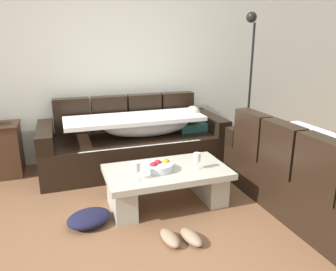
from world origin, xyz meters
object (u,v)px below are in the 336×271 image
object	(u,v)px
couch_along_wall	(136,141)
crumpled_garment	(89,218)
wine_glass_near_left	(136,168)
fruit_bowl	(159,166)
coffee_table	(167,182)
wine_glass_near_right	(197,158)
pair_of_shoes	(181,238)
couch_near_window	(310,175)
floor_lamp	(249,75)

from	to	relation	value
couch_along_wall	crumpled_garment	world-z (taller)	couch_along_wall
couch_along_wall	crumpled_garment	size ratio (longest dim) A/B	5.74
couch_along_wall	wine_glass_near_left	world-z (taller)	couch_along_wall
fruit_bowl	wine_glass_near_left	size ratio (longest dim) A/B	1.69
fruit_bowl	coffee_table	bearing A→B (deg)	3.11
wine_glass_near_right	pair_of_shoes	xyz separation A→B (m)	(-0.38, -0.56, -0.45)
couch_along_wall	couch_near_window	distance (m)	2.09
fruit_bowl	wine_glass_near_left	world-z (taller)	wine_glass_near_left
floor_lamp	pair_of_shoes	xyz separation A→B (m)	(-1.72, -1.82, -1.07)
couch_along_wall	wine_glass_near_left	bearing A→B (deg)	-103.37
couch_near_window	wine_glass_near_left	bearing A→B (deg)	78.34
crumpled_garment	floor_lamp	bearing A→B (deg)	28.37
crumpled_garment	wine_glass_near_right	bearing A→B (deg)	2.16
couch_near_window	pair_of_shoes	size ratio (longest dim) A/B	5.44
wine_glass_near_left	floor_lamp	xyz separation A→B (m)	(1.95, 1.31, 0.62)
pair_of_shoes	coffee_table	bearing A→B (deg)	81.15
coffee_table	pair_of_shoes	size ratio (longest dim) A/B	3.58
fruit_bowl	pair_of_shoes	xyz separation A→B (m)	(-0.02, -0.65, -0.38)
couch_along_wall	wine_glass_near_left	size ratio (longest dim) A/B	13.84
couch_near_window	wine_glass_near_left	size ratio (longest dim) A/B	10.99
coffee_table	wine_glass_near_left	distance (m)	0.45
couch_near_window	crumpled_garment	world-z (taller)	couch_near_window
couch_along_wall	pair_of_shoes	xyz separation A→B (m)	(-0.06, -1.77, -0.29)
pair_of_shoes	crumpled_garment	distance (m)	0.86
pair_of_shoes	crumpled_garment	xyz separation A→B (m)	(-0.68, 0.52, 0.01)
floor_lamp	crumpled_garment	xyz separation A→B (m)	(-2.40, -1.30, -1.06)
couch_along_wall	crumpled_garment	distance (m)	1.48
coffee_table	wine_glass_near_right	world-z (taller)	wine_glass_near_right
fruit_bowl	wine_glass_near_right	world-z (taller)	wine_glass_near_right
couch_near_window	floor_lamp	bearing A→B (deg)	-10.49
wine_glass_near_left	pair_of_shoes	distance (m)	0.72
floor_lamp	couch_along_wall	bearing A→B (deg)	-178.34
couch_near_window	pair_of_shoes	distance (m)	1.45
coffee_table	floor_lamp	bearing A→B (deg)	35.73
wine_glass_near_right	crumpled_garment	distance (m)	1.15
pair_of_shoes	crumpled_garment	world-z (taller)	crumpled_garment
fruit_bowl	floor_lamp	world-z (taller)	floor_lamp
coffee_table	floor_lamp	size ratio (longest dim) A/B	0.62
crumpled_garment	couch_near_window	bearing A→B (deg)	-9.53
couch_near_window	coffee_table	bearing A→B (deg)	69.73
coffee_table	wine_glass_near_right	size ratio (longest dim) A/B	7.23
couch_along_wall	crumpled_garment	bearing A→B (deg)	-120.80
couch_along_wall	pair_of_shoes	world-z (taller)	couch_along_wall
couch_along_wall	fruit_bowl	bearing A→B (deg)	-92.34
floor_lamp	pair_of_shoes	bearing A→B (deg)	-133.39
wine_glass_near_left	coffee_table	bearing A→B (deg)	23.07
couch_along_wall	couch_near_window	bearing A→B (deg)	-49.82
coffee_table	floor_lamp	world-z (taller)	floor_lamp
wine_glass_near_left	pair_of_shoes	world-z (taller)	wine_glass_near_left
wine_glass_near_left	crumpled_garment	world-z (taller)	wine_glass_near_left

